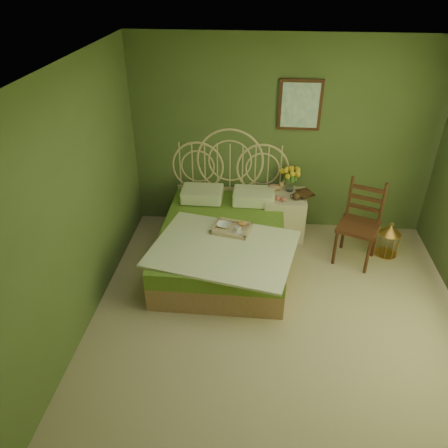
# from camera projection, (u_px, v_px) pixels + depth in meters

# --- Properties ---
(floor) EXTENTS (4.50, 4.50, 0.00)m
(floor) POSITION_uv_depth(u_px,v_px,m) (277.00, 336.00, 4.51)
(floor) COLOR tan
(floor) RESTS_ON ground
(ceiling) EXTENTS (4.50, 4.50, 0.00)m
(ceiling) POSITION_uv_depth(u_px,v_px,m) (301.00, 78.00, 3.14)
(ceiling) COLOR silver
(ceiling) RESTS_ON wall_back
(wall_back) EXTENTS (4.00, 0.00, 4.00)m
(wall_back) POSITION_uv_depth(u_px,v_px,m) (282.00, 138.00, 5.73)
(wall_back) COLOR #4F6334
(wall_back) RESTS_ON floor
(wall_left) EXTENTS (0.00, 4.50, 4.50)m
(wall_left) POSITION_uv_depth(u_px,v_px,m) (67.00, 219.00, 3.99)
(wall_left) COLOR #4F6334
(wall_left) RESTS_ON floor
(wall_art) EXTENTS (0.54, 0.04, 0.64)m
(wall_art) POSITION_uv_depth(u_px,v_px,m) (300.00, 105.00, 5.45)
(wall_art) COLOR #321B0D
(wall_art) RESTS_ON wall_back
(bed) EXTENTS (1.79, 2.26, 1.40)m
(bed) POSITION_uv_depth(u_px,v_px,m) (223.00, 239.00, 5.50)
(bed) COLOR tan
(bed) RESTS_ON floor
(nightstand) EXTENTS (0.55, 0.55, 1.03)m
(nightstand) POSITION_uv_depth(u_px,v_px,m) (285.00, 210.00, 5.99)
(nightstand) COLOR beige
(nightstand) RESTS_ON floor
(chair) EXTENTS (0.61, 0.61, 1.06)m
(chair) POSITION_uv_depth(u_px,v_px,m) (358.00, 217.00, 5.40)
(chair) COLOR #321B0D
(chair) RESTS_ON floor
(birdcage) EXTENTS (0.28, 0.28, 0.43)m
(birdcage) POSITION_uv_depth(u_px,v_px,m) (388.00, 240.00, 5.63)
(birdcage) COLOR #D88D45
(birdcage) RESTS_ON floor
(book_lower) EXTENTS (0.26, 0.29, 0.02)m
(book_lower) POSITION_uv_depth(u_px,v_px,m) (299.00, 194.00, 5.86)
(book_lower) COLOR #381E0F
(book_lower) RESTS_ON nightstand
(book_upper) EXTENTS (0.25, 0.27, 0.02)m
(book_upper) POSITION_uv_depth(u_px,v_px,m) (299.00, 193.00, 5.85)
(book_upper) COLOR #472819
(book_upper) RESTS_ON nightstand
(cereal_bowl) EXTENTS (0.20, 0.20, 0.04)m
(cereal_bowl) POSITION_uv_depth(u_px,v_px,m) (223.00, 225.00, 5.29)
(cereal_bowl) COLOR white
(cereal_bowl) RESTS_ON bed
(coffee_cup) EXTENTS (0.08, 0.08, 0.07)m
(coffee_cup) POSITION_uv_depth(u_px,v_px,m) (238.00, 229.00, 5.18)
(coffee_cup) COLOR white
(coffee_cup) RESTS_ON bed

